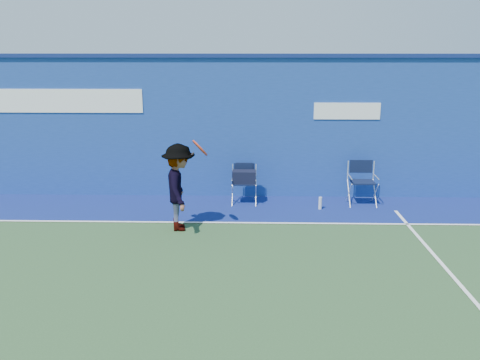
{
  "coord_description": "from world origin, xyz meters",
  "views": [
    {
      "loc": [
        1.6,
        -5.82,
        3.2
      ],
      "look_at": [
        1.39,
        2.6,
        1.0
      ],
      "focal_mm": 38.0,
      "sensor_mm": 36.0,
      "label": 1
    }
  ],
  "objects_px": {
    "tennis_player": "(179,187)",
    "water_bottle": "(320,203)",
    "directors_chair_left": "(244,187)",
    "directors_chair_right": "(362,191)"
  },
  "relations": [
    {
      "from": "tennis_player",
      "to": "directors_chair_right",
      "type": "bearing_deg",
      "value": 23.76
    },
    {
      "from": "water_bottle",
      "to": "directors_chair_right",
      "type": "bearing_deg",
      "value": 22.08
    },
    {
      "from": "directors_chair_left",
      "to": "directors_chair_right",
      "type": "relative_size",
      "value": 0.92
    },
    {
      "from": "tennis_player",
      "to": "water_bottle",
      "type": "bearing_deg",
      "value": 24.31
    },
    {
      "from": "directors_chair_left",
      "to": "tennis_player",
      "type": "height_order",
      "value": "tennis_player"
    },
    {
      "from": "tennis_player",
      "to": "directors_chair_left",
      "type": "bearing_deg",
      "value": 54.61
    },
    {
      "from": "directors_chair_left",
      "to": "tennis_player",
      "type": "relative_size",
      "value": 0.5
    },
    {
      "from": "directors_chair_right",
      "to": "tennis_player",
      "type": "distance_m",
      "value": 3.97
    },
    {
      "from": "directors_chair_right",
      "to": "water_bottle",
      "type": "xyz_separation_m",
      "value": [
        -0.91,
        -0.37,
        -0.16
      ]
    },
    {
      "from": "water_bottle",
      "to": "tennis_player",
      "type": "distance_m",
      "value": 3.03
    }
  ]
}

